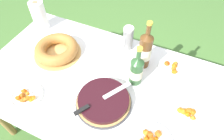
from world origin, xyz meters
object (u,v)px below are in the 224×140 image
object	(u,v)px
berry_tart	(104,101)
cider_bottle_amber	(145,50)
cup_stack	(128,38)
snack_plate_left	(187,112)
cider_bottle_green	(136,70)
snack_plate_far	(173,69)
bundt_cake	(57,49)
paper_towel_roll	(39,16)
serving_knife	(99,100)
snack_plate_near	(27,96)

from	to	relation	value
berry_tart	cider_bottle_amber	distance (m)	0.42
cup_stack	snack_plate_left	world-z (taller)	cup_stack
cider_bottle_green	snack_plate_far	world-z (taller)	cider_bottle_green
bundt_cake	paper_towel_roll	xyz separation A→B (m)	(-0.28, 0.20, 0.07)
snack_plate_far	paper_towel_roll	distance (m)	1.08
berry_tart	snack_plate_far	world-z (taller)	berry_tart
snack_plate_far	cider_bottle_green	bearing A→B (deg)	-136.24
berry_tart	cider_bottle_green	distance (m)	0.27
serving_knife	cup_stack	world-z (taller)	cup_stack
snack_plate_near	berry_tart	bearing A→B (deg)	19.33
bundt_cake	snack_plate_near	bearing A→B (deg)	-83.75
berry_tart	paper_towel_roll	distance (m)	0.88
cider_bottle_amber	berry_tart	bearing A→B (deg)	-105.41
serving_knife	paper_towel_roll	world-z (taller)	paper_towel_roll
berry_tart	cup_stack	bearing A→B (deg)	95.48
snack_plate_far	cup_stack	bearing A→B (deg)	169.41
berry_tart	cider_bottle_green	world-z (taller)	cider_bottle_green
cup_stack	paper_towel_roll	size ratio (longest dim) A/B	0.82
bundt_cake	cup_stack	distance (m)	0.51
snack_plate_left	snack_plate_near	bearing A→B (deg)	-161.90
paper_towel_roll	snack_plate_far	bearing A→B (deg)	-0.24
cup_stack	snack_plate_near	distance (m)	0.76
snack_plate_near	paper_towel_roll	bearing A→B (deg)	118.85
snack_plate_far	paper_towel_roll	world-z (taller)	paper_towel_roll
serving_knife	snack_plate_left	xyz separation A→B (m)	(0.47, 0.16, -0.05)
bundt_cake	paper_towel_roll	bearing A→B (deg)	144.55
berry_tart	bundt_cake	bearing A→B (deg)	154.46
serving_knife	snack_plate_near	bearing A→B (deg)	138.59
berry_tart	serving_knife	distance (m)	0.05
berry_tart	paper_towel_roll	world-z (taller)	paper_towel_roll
cup_stack	snack_plate_far	xyz separation A→B (m)	(0.36, -0.07, -0.08)
cup_stack	snack_plate_far	size ratio (longest dim) A/B	0.91
cider_bottle_amber	snack_plate_near	world-z (taller)	cider_bottle_amber
cup_stack	snack_plate_far	distance (m)	0.38
snack_plate_far	paper_towel_roll	size ratio (longest dim) A/B	0.90
bundt_cake	cup_stack	bearing A→B (deg)	31.01
cider_bottle_amber	snack_plate_far	size ratio (longest dim) A/B	1.71
berry_tart	bundt_cake	world-z (taller)	bundt_cake
cider_bottle_green	snack_plate_far	size ratio (longest dim) A/B	1.43
serving_knife	cup_stack	xyz separation A→B (m)	(-0.03, 0.52, 0.03)
serving_knife	snack_plate_left	distance (m)	0.50
cider_bottle_green	snack_plate_far	distance (m)	0.30
berry_tart	snack_plate_far	distance (m)	0.53
berry_tart	snack_plate_far	bearing A→B (deg)	53.77
cider_bottle_amber	snack_plate_left	world-z (taller)	cider_bottle_amber
snack_plate_far	paper_towel_roll	xyz separation A→B (m)	(-1.08, 0.00, 0.10)
cup_stack	cider_bottle_amber	world-z (taller)	cider_bottle_amber
berry_tart	cider_bottle_green	size ratio (longest dim) A/B	1.11
cider_bottle_green	berry_tart	bearing A→B (deg)	-115.30
serving_knife	paper_towel_roll	bearing A→B (deg)	90.31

